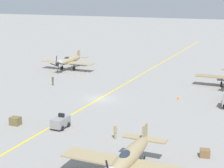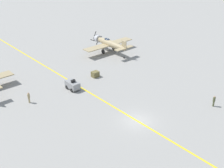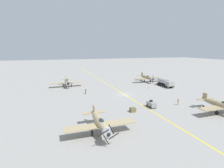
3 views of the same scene
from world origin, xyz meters
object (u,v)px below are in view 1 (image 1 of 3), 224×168
Objects in this scene: tow_tractor at (60,122)px; ground_crew_walking at (115,131)px; ground_crew_inspecting at (53,80)px; supply_crate_by_tanker at (15,121)px; airplane_near_right at (68,61)px; airplane_far_left at (128,158)px; traffic_cone at (178,98)px; supply_crate_mid_lane at (205,153)px.

tow_tractor is 7.58m from ground_crew_walking.
supply_crate_by_tanker is at bearing 109.70° from ground_crew_inspecting.
ground_crew_inspecting is (12.80, -18.34, 0.16)m from tow_tractor.
airplane_near_right is 9.71× the size of supply_crate_by_tanker.
airplane_far_left is at bearing 110.57° from airplane_near_right.
traffic_cone is (-15.77, -19.66, -0.24)m from supply_crate_by_tanker.
supply_crate_by_tanker is at bearing 51.27° from traffic_cone.
supply_crate_by_tanker is at bearing 12.83° from tow_tractor.
airplane_far_left is at bearing 132.71° from ground_crew_inspecting.
airplane_near_right is 14.16m from ground_crew_inspecting.
supply_crate_by_tanker reaches higher than supply_crate_mid_lane.
supply_crate_mid_lane is (-10.12, 0.74, -0.54)m from ground_crew_walking.
ground_crew_walking is (-24.88, 32.33, -1.06)m from airplane_near_right.
airplane_near_right is 36.16m from tow_tractor.
traffic_cone is (-22.80, -0.01, -0.67)m from ground_crew_inspecting.
airplane_near_right reaches higher than traffic_cone.
tow_tractor is 5.92m from supply_crate_by_tanker.
ground_crew_inspecting is at bearing -70.30° from supply_crate_by_tanker.
supply_crate_by_tanker is (18.03, -7.51, -1.50)m from airplane_far_left.
ground_crew_inspecting reaches higher than traffic_cone.
airplane_near_right is at bearing -70.71° from supply_crate_by_tanker.
tow_tractor reaches higher than ground_crew_walking.
supply_crate_by_tanker reaches higher than traffic_cone.
ground_crew_inspecting is at bearing -55.09° from tow_tractor.
airplane_far_left reaches higher than supply_crate_by_tanker.
traffic_cone is (2.26, -27.16, -1.74)m from airplane_far_left.
ground_crew_walking is at bearing 82.64° from traffic_cone.
ground_crew_inspecting is 1.41× the size of supply_crate_by_tanker.
traffic_cone is at bearing -80.36° from airplane_far_left.
tow_tractor is (-17.33, 31.71, -1.22)m from airplane_near_right.
airplane_far_left is 27.31m from traffic_cone.
airplane_far_left is 9.71× the size of supply_crate_by_tanker.
airplane_far_left is (-29.59, 40.53, 0.00)m from airplane_near_right.
supply_crate_mid_lane is 21.14m from traffic_cone.
airplane_near_right is 12.09× the size of supply_crate_mid_lane.
traffic_cone is at bearing 138.37° from airplane_near_right.
airplane_far_left reaches higher than traffic_cone.
ground_crew_walking is 3.17× the size of traffic_cone.
tow_tractor is 2.62× the size of supply_crate_mid_lane.
supply_crate_by_tanker is 1.25× the size of supply_crate_mid_lane.
airplane_near_right is 6.89× the size of ground_crew_inspecting.
ground_crew_inspecting is (-4.53, 13.38, -1.06)m from airplane_near_right.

